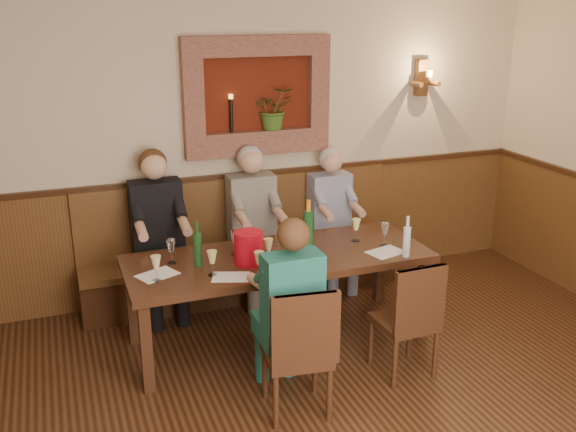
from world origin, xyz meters
name	(u,v)px	position (x,y,z in m)	size (l,w,h in m)	color
room_shell	(408,169)	(0.00, 0.00, 1.89)	(6.04, 6.04, 2.82)	beige
wainscoting	(394,402)	(0.00, 0.00, 0.59)	(6.02, 6.02, 1.15)	#573518
wall_niche	(262,101)	(0.24, 2.94, 1.81)	(1.36, 0.30, 1.06)	#55190C
wall_sconce	(423,79)	(1.90, 2.93, 1.94)	(0.25, 0.20, 0.35)	#573518
dining_table	(278,264)	(0.00, 1.85, 0.68)	(2.40, 0.90, 0.75)	black
bench	(245,262)	(0.00, 2.79, 0.33)	(3.00, 0.45, 1.11)	#381E0F
chair_near_left	(297,375)	(-0.22, 0.89, 0.28)	(0.47, 0.47, 0.95)	black
chair_near_right	(404,340)	(0.71, 1.06, 0.26)	(0.41, 0.41, 0.91)	black
person_bench_left	(160,248)	(-0.79, 2.69, 0.61)	(0.44, 0.54, 1.48)	black
person_bench_mid	(255,238)	(0.07, 2.69, 0.60)	(0.43, 0.52, 1.44)	#575450
person_bench_right	(332,232)	(0.85, 2.69, 0.56)	(0.39, 0.48, 1.36)	navy
person_chair_front	(288,325)	(-0.21, 1.07, 0.56)	(0.39, 0.48, 1.36)	#1B5D5F
spittoon_bucket	(249,248)	(-0.27, 1.78, 0.88)	(0.22, 0.22, 0.25)	red
wine_bottle_green_a	(308,231)	(0.24, 1.83, 0.93)	(0.09, 0.09, 0.44)	#19471E
wine_bottle_green_b	(198,248)	(-0.64, 1.87, 0.89)	(0.07, 0.07, 0.35)	#19471E
water_bottle	(407,241)	(0.93, 1.47, 0.88)	(0.07, 0.07, 0.33)	silver
tasting_sheet_a	(157,275)	(-0.96, 1.80, 0.75)	(0.28, 0.20, 0.00)	white
tasting_sheet_b	(296,261)	(0.09, 1.69, 0.75)	(0.25, 0.18, 0.00)	white
tasting_sheet_c	(386,252)	(0.83, 1.61, 0.75)	(0.29, 0.21, 0.00)	white
tasting_sheet_d	(231,277)	(-0.47, 1.57, 0.75)	(0.27, 0.19, 0.00)	white
wine_glass_0	(385,234)	(0.89, 1.75, 0.85)	(0.08, 0.08, 0.19)	white
wine_glass_1	(171,252)	(-0.82, 1.98, 0.85)	(0.08, 0.08, 0.19)	white
wine_glass_2	(268,251)	(-0.12, 1.74, 0.85)	(0.08, 0.08, 0.19)	#F5E992
wine_glass_3	(259,264)	(-0.27, 1.51, 0.85)	(0.08, 0.08, 0.19)	#F5E992
wine_glass_4	(212,263)	(-0.58, 1.65, 0.85)	(0.08, 0.08, 0.19)	#F5E992
wine_glass_5	(235,243)	(-0.31, 2.00, 0.85)	(0.08, 0.08, 0.19)	white
wine_glass_6	(156,268)	(-0.98, 1.69, 0.85)	(0.08, 0.08, 0.19)	#F5E992
wine_glass_7	(295,239)	(0.17, 1.91, 0.85)	(0.08, 0.08, 0.19)	#F5E992
wine_glass_8	(356,230)	(0.72, 1.93, 0.85)	(0.08, 0.08, 0.19)	#F5E992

